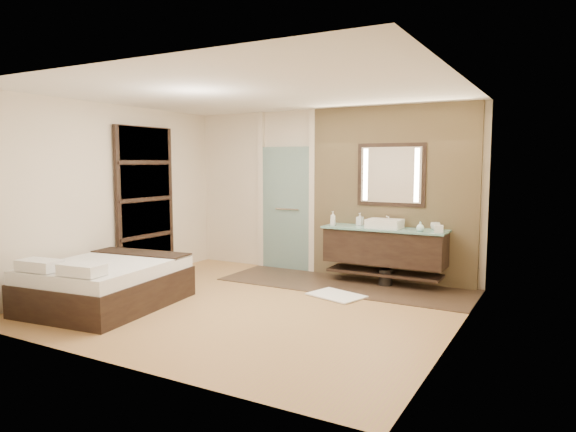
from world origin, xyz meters
The scene contains 15 objects.
floor centered at (0.00, 0.00, 0.00)m, with size 5.00×5.00×0.00m, color #AB8647.
tile_strip centered at (0.60, 1.60, 0.01)m, with size 3.80×1.30×0.01m, color #392A1F.
stone_wall centered at (1.10, 2.21, 1.35)m, with size 2.60×0.08×2.70m, color tan.
vanity centered at (1.10, 1.92, 0.58)m, with size 1.85×0.55×0.88m.
mirror_unit centered at (1.10, 2.16, 1.65)m, with size 1.06×0.04×0.96m.
frosted_door centered at (-0.75, 2.20, 1.14)m, with size 1.10×0.12×2.70m.
shoji_partition centered at (-2.43, 0.60, 1.21)m, with size 0.06×1.20×2.40m.
bed centered at (-1.65, -0.92, 0.29)m, with size 1.67×1.99×0.71m.
bath_mat centered at (0.75, 0.92, 0.02)m, with size 0.72×0.50×0.02m, color white.
waste_bin centered at (1.15, 1.85, 0.12)m, with size 0.20×0.20×0.25m, color black.
tissue_box centered at (1.92, 1.79, 0.92)m, with size 0.12×0.12×0.10m, color silver.
soap_bottle_a centered at (0.30, 1.80, 0.97)m, with size 0.08×0.09×0.22m, color silver.
soap_bottle_b centered at (0.65, 2.04, 0.96)m, with size 0.09×0.09×0.19m, color #B2B2B2.
soap_bottle_c centered at (1.66, 1.79, 0.93)m, with size 0.11×0.11×0.14m, color #C4F6F4.
cup centered at (1.82, 2.04, 0.92)m, with size 0.14×0.14×0.11m, color silver.
Camera 1 is at (3.51, -5.44, 1.84)m, focal length 32.00 mm.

